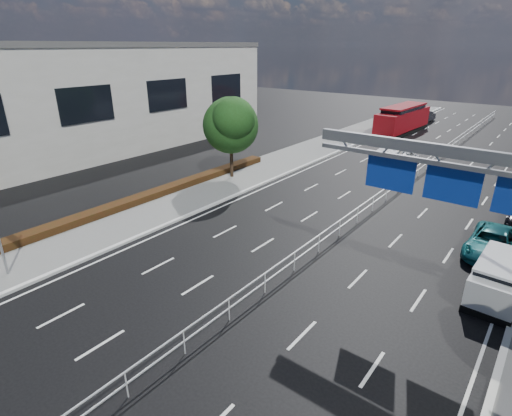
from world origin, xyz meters
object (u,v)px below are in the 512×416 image
Objects in this scene: overhead_gantry at (475,182)px; parked_car_teal at (492,242)px; near_car_silver at (404,157)px; red_bus at (403,118)px; near_car_dark at (426,116)px; silver_minivan at (499,278)px; white_minivan at (389,158)px.

overhead_gantry reaches higher than parked_car_teal.
near_car_silver is 0.86× the size of parked_car_teal.
red_bus is 2.40× the size of near_car_dark.
red_bus reaches higher than silver_minivan.
white_minivan reaches higher than near_car_silver.
parked_car_teal is at bearing 110.48° from near_car_dark.
red_bus is at bearing 100.18° from white_minivan.
near_car_silver is at bearing 101.70° from near_car_dark.
silver_minivan is (1.42, 2.34, -4.71)m from overhead_gantry.
overhead_gantry is at bearing -64.87° from red_bus.
overhead_gantry is 2.51× the size of near_car_silver.
near_car_silver reaches higher than parked_car_teal.
white_minivan is (-9.56, 18.74, -4.72)m from overhead_gantry.
red_bus is 2.79× the size of near_car_silver.
parked_car_teal is (14.47, -38.03, -0.12)m from near_car_dark.
red_bus is at bearing 118.14° from parked_car_teal.
red_bus is at bearing 117.34° from silver_minivan.
white_minivan is 1.06× the size of near_car_silver.
overhead_gantry is at bearing -93.63° from parked_car_teal.
white_minivan is at bearing 117.03° from overhead_gantry.
silver_minivan reaches higher than near_car_dark.
near_car_dark is 1.00× the size of parked_car_teal.
near_car_dark is 44.91m from silver_minivan.
near_car_silver is at bearing 121.26° from silver_minivan.
white_minivan is at bearing -71.31° from red_bus.
white_minivan is 16.77m from red_bus.
red_bus is 2.40× the size of parked_car_teal.
parked_car_teal is (9.35, -14.08, -0.03)m from near_car_silver.
near_car_silver is 0.86× the size of near_car_dark.
white_minivan is 15.85m from parked_car_teal.
silver_minivan is at bearing -61.49° from white_minivan.
near_car_dark is at bearing 111.81° from parked_car_teal.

